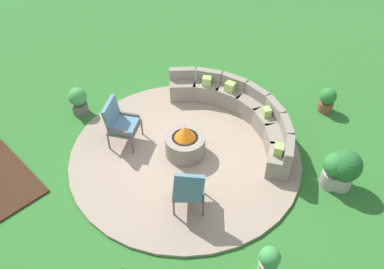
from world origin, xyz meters
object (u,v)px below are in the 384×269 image
object	(u,v)px
potted_plant_0	(269,261)
lounge_chair_front_right	(189,188)
potted_plant_4	(334,170)
curved_stone_bench	(241,111)
potted_plant_3	(345,169)
lounge_chair_front_left	(120,122)
potted_plant_5	(327,99)
fire_pit	(185,143)
potted_plant_2	(78,100)

from	to	relation	value
potted_plant_0	lounge_chair_front_right	bearing A→B (deg)	-179.02
potted_plant_0	potted_plant_4	size ratio (longest dim) A/B	0.76
curved_stone_bench	potted_plant_0	size ratio (longest dim) A/B	6.35
curved_stone_bench	potted_plant_3	bearing A→B (deg)	-0.80
lounge_chair_front_left	lounge_chair_front_right	size ratio (longest dim) A/B	0.98
curved_stone_bench	lounge_chair_front_right	xyz separation A→B (m)	(0.88, -2.50, 0.25)
potted_plant_3	potted_plant_5	size ratio (longest dim) A/B	1.41
fire_pit	potted_plant_2	world-z (taller)	fire_pit
potted_plant_0	potted_plant_2	world-z (taller)	potted_plant_2
potted_plant_0	potted_plant_3	bearing A→B (deg)	92.39
fire_pit	curved_stone_bench	world-z (taller)	fire_pit
lounge_chair_front_right	curved_stone_bench	bearing A→B (deg)	66.23
lounge_chair_front_left	lounge_chair_front_right	bearing A→B (deg)	52.70
potted_plant_3	potted_plant_4	bearing A→B (deg)	-143.20
lounge_chair_front_left	potted_plant_5	size ratio (longest dim) A/B	1.69
lounge_chair_front_left	lounge_chair_front_right	xyz separation A→B (m)	(2.26, -0.24, 0.00)
lounge_chair_front_right	potted_plant_5	distance (m)	4.30
potted_plant_5	potted_plant_4	bearing A→B (deg)	-56.40
fire_pit	potted_plant_3	world-z (taller)	potted_plant_3
curved_stone_bench	potted_plant_5	xyz separation A→B (m)	(1.12, 1.78, -0.03)
lounge_chair_front_left	potted_plant_2	xyz separation A→B (m)	(-1.51, -0.06, -0.24)
fire_pit	potted_plant_3	xyz separation A→B (m)	(2.71, 1.54, 0.13)
lounge_chair_front_right	potted_plant_3	size ratio (longest dim) A/B	1.22
fire_pit	potted_plant_2	distance (m)	2.83
potted_plant_5	potted_plant_0	bearing A→B (deg)	-70.18
lounge_chair_front_right	potted_plant_2	xyz separation A→B (m)	(-3.77, 0.17, -0.25)
potted_plant_2	potted_plant_3	world-z (taller)	potted_plant_3
fire_pit	potted_plant_0	world-z (taller)	fire_pit
potted_plant_5	lounge_chair_front_right	bearing A→B (deg)	-93.11
curved_stone_bench	potted_plant_2	bearing A→B (deg)	-141.09
fire_pit	potted_plant_3	size ratio (longest dim) A/B	0.96
potted_plant_3	lounge_chair_front_left	bearing A→B (deg)	-150.39
fire_pit	potted_plant_2	xyz separation A→B (m)	(-2.72, -0.76, 0.01)
curved_stone_bench	fire_pit	bearing A→B (deg)	-95.87
lounge_chair_front_left	potted_plant_0	size ratio (longest dim) A/B	1.74
lounge_chair_front_right	potted_plant_3	bearing A→B (deg)	12.75
lounge_chair_front_right	lounge_chair_front_left	bearing A→B (deg)	130.81
lounge_chair_front_left	potted_plant_4	xyz separation A→B (m)	(3.78, 2.12, -0.18)
fire_pit	potted_plant_4	bearing A→B (deg)	29.09
fire_pit	potted_plant_5	bearing A→B (deg)	69.14
fire_pit	potted_plant_2	size ratio (longest dim) A/B	1.22
lounge_chair_front_right	potted_plant_5	xyz separation A→B (m)	(0.23, 4.28, -0.28)
lounge_chair_front_right	potted_plant_3	distance (m)	2.98
curved_stone_bench	lounge_chair_front_left	xyz separation A→B (m)	(-1.38, -2.27, 0.24)
potted_plant_5	lounge_chair_front_left	bearing A→B (deg)	-121.63
fire_pit	lounge_chair_front_right	xyz separation A→B (m)	(1.05, -0.93, 0.26)
curved_stone_bench	potted_plant_0	xyz separation A→B (m)	(2.65, -2.47, -0.04)
potted_plant_3	potted_plant_5	bearing A→B (deg)	128.21
potted_plant_3	potted_plant_0	bearing A→B (deg)	-87.61
potted_plant_4	lounge_chair_front_right	bearing A→B (deg)	-122.75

